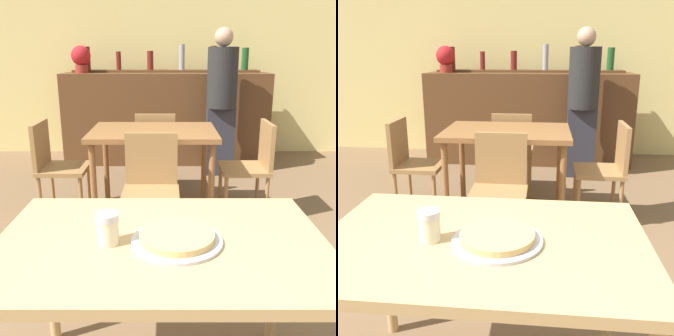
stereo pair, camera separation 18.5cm
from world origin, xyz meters
The scene contains 13 objects.
wall_back centered at (0.00, 4.14, 1.40)m, with size 8.00×0.05×2.80m.
dining_table_near centered at (0.00, 0.00, 0.66)m, with size 1.20×0.79×0.74m.
dining_table_far centered at (-0.10, 1.84, 0.68)m, with size 1.04×0.74×0.77m.
bar_counter centered at (0.00, 3.64, 0.57)m, with size 2.60×0.56×1.15m.
bar_back_shelf centered at (0.03, 3.78, 1.22)m, with size 2.39×0.24×0.35m.
chair_far_side_front centered at (-0.10, 1.30, 0.49)m, with size 0.40×0.40×0.84m.
chair_far_side_back centered at (-0.10, 2.38, 0.49)m, with size 0.40×0.40×0.84m.
chair_far_side_left centered at (-0.94, 1.84, 0.49)m, with size 0.40×0.40×0.84m.
chair_far_side_right centered at (0.75, 1.84, 0.49)m, with size 0.40×0.40×0.84m.
pizza_tray centered at (0.06, -0.03, 0.75)m, with size 0.33×0.33×0.04m.
cheese_shaker centered at (-0.19, -0.04, 0.80)m, with size 0.08×0.08×0.11m.
person_standing centered at (0.63, 3.06, 0.90)m, with size 0.34×0.34×1.65m.
potted_plant centered at (-1.05, 3.59, 1.33)m, with size 0.24×0.24×0.33m.
Camera 1 is at (0.03, -1.22, 1.38)m, focal length 40.00 mm.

